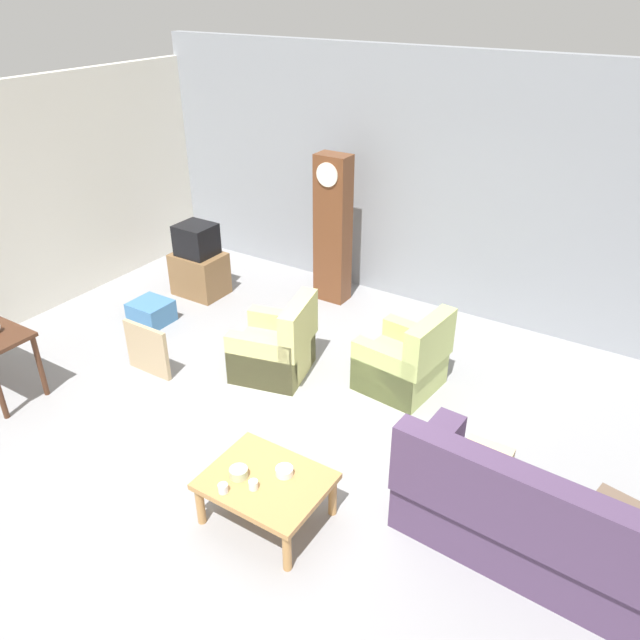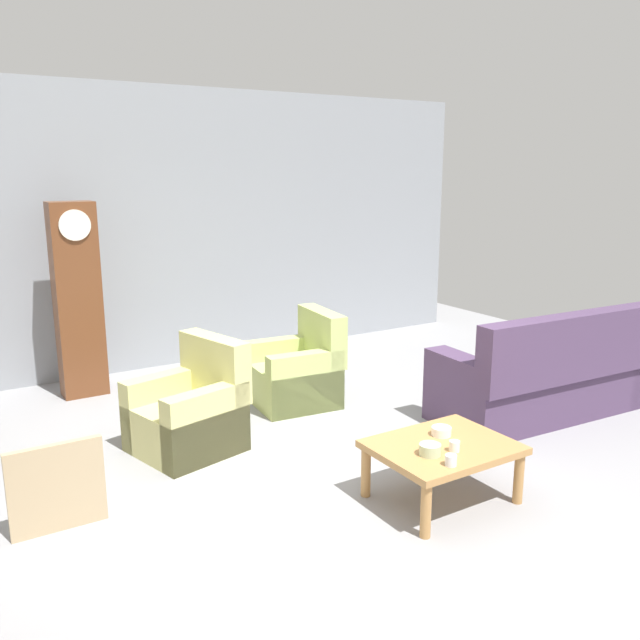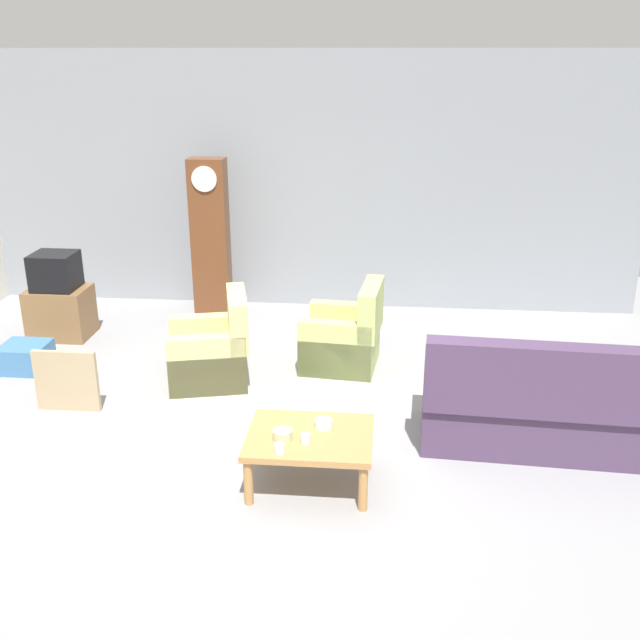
% 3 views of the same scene
% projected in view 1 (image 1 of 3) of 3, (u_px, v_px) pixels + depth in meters
% --- Properties ---
extents(ground_plane, '(10.40, 10.40, 0.00)m').
position_uv_depth(ground_plane, '(271.00, 448.00, 5.81)').
color(ground_plane, gray).
extents(garage_door_wall, '(8.40, 0.16, 3.20)m').
position_uv_depth(garage_door_wall, '(437.00, 186.00, 7.69)').
color(garage_door_wall, gray).
rests_on(garage_door_wall, ground_plane).
extents(pegboard_wall_left, '(0.12, 6.40, 2.88)m').
position_uv_depth(pegboard_wall_left, '(3.00, 211.00, 7.37)').
color(pegboard_wall_left, silver).
rests_on(pegboard_wall_left, ground_plane).
extents(couch_floral, '(2.15, 1.00, 1.04)m').
position_uv_depth(couch_floral, '(538.00, 526.00, 4.54)').
color(couch_floral, '#4C3856').
rests_on(couch_floral, ground_plane).
extents(armchair_olive_near, '(0.95, 0.93, 0.92)m').
position_uv_depth(armchair_olive_near, '(276.00, 349.00, 6.78)').
color(armchair_olive_near, '#CCC67A').
rests_on(armchair_olive_near, ground_plane).
extents(armchair_olive_far, '(0.86, 0.84, 0.92)m').
position_uv_depth(armchair_olive_far, '(404.00, 363.00, 6.53)').
color(armchair_olive_far, '#B7C571').
rests_on(armchair_olive_far, ground_plane).
extents(coffee_table_wood, '(0.96, 0.76, 0.42)m').
position_uv_depth(coffee_table_wood, '(266.00, 484.00, 4.90)').
color(coffee_table_wood, '#B27F47').
rests_on(coffee_table_wood, ground_plane).
extents(grandfather_clock, '(0.44, 0.30, 1.98)m').
position_uv_depth(grandfather_clock, '(333.00, 230.00, 8.04)').
color(grandfather_clock, brown).
rests_on(grandfather_clock, ground_plane).
extents(tv_stand_cabinet, '(0.68, 0.52, 0.59)m').
position_uv_depth(tv_stand_cabinet, '(200.00, 274.00, 8.51)').
color(tv_stand_cabinet, brown).
rests_on(tv_stand_cabinet, ground_plane).
extents(tv_crt, '(0.48, 0.44, 0.42)m').
position_uv_depth(tv_crt, '(196.00, 240.00, 8.27)').
color(tv_crt, black).
rests_on(tv_crt, tv_stand_cabinet).
extents(framed_picture_leaning, '(0.60, 0.05, 0.59)m').
position_uv_depth(framed_picture_leaning, '(147.00, 350.00, 6.78)').
color(framed_picture_leaning, tan).
rests_on(framed_picture_leaning, ground_plane).
extents(storage_box_blue, '(0.47, 0.44, 0.28)m').
position_uv_depth(storage_box_blue, '(151.00, 312.00, 7.87)').
color(storage_box_blue, teal).
rests_on(storage_box_blue, ground_plane).
extents(cup_white_porcelain, '(0.07, 0.07, 0.07)m').
position_uv_depth(cup_white_porcelain, '(253.00, 485.00, 4.76)').
color(cup_white_porcelain, white).
rests_on(cup_white_porcelain, coffee_table_wood).
extents(cup_blue_rimmed, '(0.08, 0.08, 0.07)m').
position_uv_depth(cup_blue_rimmed, '(223.00, 488.00, 4.73)').
color(cup_blue_rimmed, silver).
rests_on(cup_blue_rimmed, coffee_table_wood).
extents(bowl_white_stacked, '(0.14, 0.14, 0.06)m').
position_uv_depth(bowl_white_stacked, '(284.00, 471.00, 4.90)').
color(bowl_white_stacked, white).
rests_on(bowl_white_stacked, coffee_table_wood).
extents(bowl_shallow_green, '(0.15, 0.15, 0.08)m').
position_uv_depth(bowl_shallow_green, '(239.00, 473.00, 4.87)').
color(bowl_shallow_green, '#B2C69E').
rests_on(bowl_shallow_green, coffee_table_wood).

